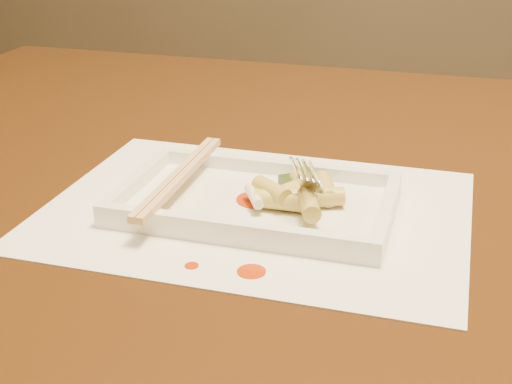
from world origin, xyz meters
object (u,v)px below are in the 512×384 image
(table, at_px, (348,254))
(chopstick_a, at_px, (176,175))
(placemat, at_px, (256,210))
(plate_base, at_px, (256,205))
(fork, at_px, (335,129))

(table, xyz_separation_m, chopstick_a, (-0.16, -0.12, 0.13))
(placemat, xyz_separation_m, chopstick_a, (-0.08, 0.00, 0.03))
(plate_base, distance_m, chopstick_a, 0.08)
(plate_base, distance_m, fork, 0.11)
(table, height_order, placemat, placemat)
(table, height_order, fork, fork)
(fork, bearing_deg, placemat, -165.58)
(plate_base, bearing_deg, chopstick_a, 180.00)
(chopstick_a, relative_size, fork, 1.48)
(placemat, bearing_deg, table, 58.75)
(table, bearing_deg, plate_base, -121.25)
(plate_base, relative_size, chopstick_a, 1.26)
(placemat, relative_size, plate_base, 1.54)
(table, distance_m, placemat, 0.18)
(table, relative_size, plate_base, 5.38)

